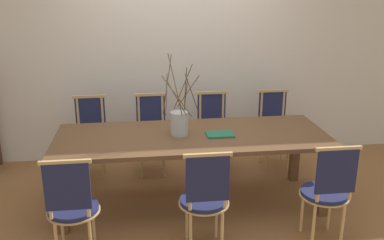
# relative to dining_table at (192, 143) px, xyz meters

# --- Properties ---
(ground_plane) EXTENTS (16.00, 16.00, 0.00)m
(ground_plane) POSITION_rel_dining_table_xyz_m (0.00, 0.00, -0.65)
(ground_plane) COLOR olive
(wall_rear) EXTENTS (12.00, 0.06, 3.20)m
(wall_rear) POSITION_rel_dining_table_xyz_m (0.00, 1.34, 0.95)
(wall_rear) COLOR silver
(wall_rear) RESTS_ON ground_plane
(dining_table) EXTENTS (2.62, 0.99, 0.73)m
(dining_table) POSITION_rel_dining_table_xyz_m (0.00, 0.00, 0.00)
(dining_table) COLOR brown
(dining_table) RESTS_ON ground_plane
(chair_near_leftend) EXTENTS (0.42, 0.42, 0.92)m
(chair_near_leftend) POSITION_rel_dining_table_xyz_m (-1.04, -0.82, -0.15)
(chair_near_leftend) COLOR #1E234C
(chair_near_leftend) RESTS_ON ground_plane
(chair_near_left) EXTENTS (0.42, 0.42, 0.92)m
(chair_near_left) POSITION_rel_dining_table_xyz_m (0.00, -0.82, -0.15)
(chair_near_left) COLOR #1E234C
(chair_near_left) RESTS_ON ground_plane
(chair_near_center) EXTENTS (0.42, 0.42, 0.92)m
(chair_near_center) POSITION_rel_dining_table_xyz_m (1.03, -0.82, -0.15)
(chair_near_center) COLOR #1E234C
(chair_near_center) RESTS_ON ground_plane
(chair_far_leftend) EXTENTS (0.42, 0.42, 0.92)m
(chair_far_leftend) POSITION_rel_dining_table_xyz_m (-1.05, 0.82, -0.15)
(chair_far_leftend) COLOR #1E234C
(chair_far_leftend) RESTS_ON ground_plane
(chair_far_left) EXTENTS (0.42, 0.42, 0.92)m
(chair_far_left) POSITION_rel_dining_table_xyz_m (-0.37, 0.82, -0.15)
(chair_far_left) COLOR #1E234C
(chair_far_left) RESTS_ON ground_plane
(chair_far_center) EXTENTS (0.42, 0.42, 0.92)m
(chair_far_center) POSITION_rel_dining_table_xyz_m (0.35, 0.82, -0.15)
(chair_far_center) COLOR #1E234C
(chair_far_center) RESTS_ON ground_plane
(chair_far_right) EXTENTS (0.42, 0.42, 0.92)m
(chair_far_right) POSITION_rel_dining_table_xyz_m (1.10, 0.82, -0.15)
(chair_far_right) COLOR #1E234C
(chair_far_right) RESTS_ON ground_plane
(vase_centerpiece) EXTENTS (0.36, 0.39, 0.79)m
(vase_centerpiece) POSITION_rel_dining_table_xyz_m (-0.12, 0.03, 0.21)
(vase_centerpiece) COLOR #B2BCC1
(vase_centerpiece) RESTS_ON dining_table
(book_stack) EXTENTS (0.26, 0.18, 0.02)m
(book_stack) POSITION_rel_dining_table_xyz_m (0.26, -0.05, 0.09)
(book_stack) COLOR #1E6B4C
(book_stack) RESTS_ON dining_table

